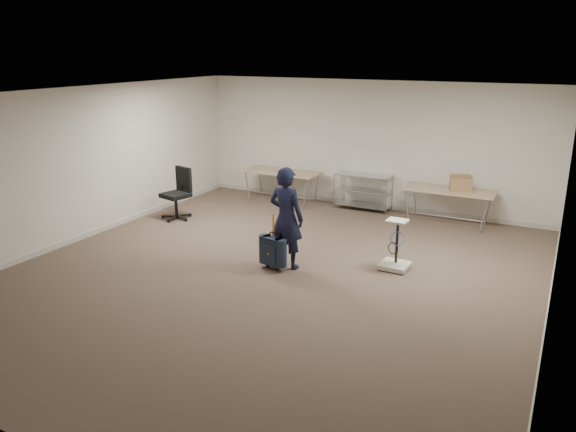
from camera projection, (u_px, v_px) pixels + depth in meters
The scene contains 10 objects.
ground at pixel (272, 274), 8.93m from camera, with size 9.00×9.00×0.00m, color #4A3B2C.
room_shell at pixel (309, 245), 10.09m from camera, with size 8.00×9.00×9.00m.
folding_table_left at pixel (282, 173), 12.93m from camera, with size 1.80×0.75×0.73m.
folding_table_right at pixel (449, 192), 11.27m from camera, with size 1.80×0.75×0.73m.
wire_shelf at pixel (363, 190), 12.38m from camera, with size 1.22×0.47×0.80m.
person at pixel (286, 218), 9.00m from camera, with size 0.61×0.40×1.67m, color black.
suitcase at pixel (273, 251), 9.03m from camera, with size 0.37×0.26×0.92m.
office_chair at pixel (178, 203), 11.77m from camera, with size 0.65×0.65×1.07m.
equipment_cart at pixel (395, 256), 9.09m from camera, with size 0.48×0.48×0.83m.
cardboard_box at pixel (461, 183), 11.11m from camera, with size 0.40×0.30×0.30m, color #977046.
Camera 1 is at (4.02, -7.25, 3.46)m, focal length 35.00 mm.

